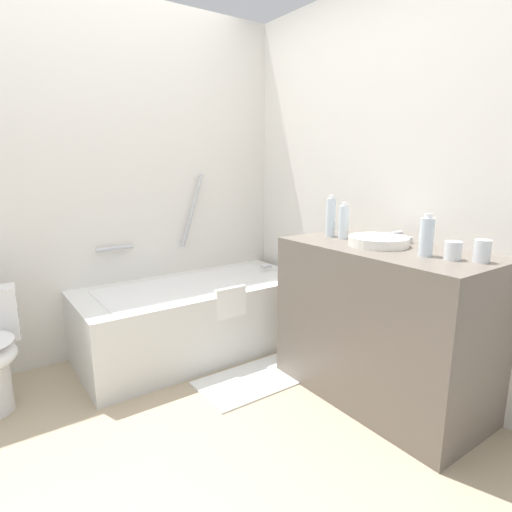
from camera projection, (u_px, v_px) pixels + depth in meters
name	position (u px, v px, depth m)	size (l,w,h in m)	color
ground_plane	(155.00, 447.00, 2.00)	(4.08, 4.08, 0.00)	tan
wall_back_tiled	(72.00, 183.00, 2.75)	(3.48, 0.10, 2.42)	silver
wall_right_mirror	(384.00, 184.00, 2.64)	(0.10, 2.82, 2.42)	silver
bathtub	(196.00, 315.00, 2.99)	(1.62, 0.74, 1.26)	silver
vanity_counter	(381.00, 324.00, 2.36)	(0.59, 1.16, 0.89)	#6B6056
sink_basin	(378.00, 241.00, 2.30)	(0.33, 0.33, 0.05)	white
sink_faucet	(400.00, 237.00, 2.41)	(0.10, 0.15, 0.07)	silver
water_bottle_0	(344.00, 222.00, 2.50)	(0.06, 0.06, 0.22)	silver
water_bottle_1	(427.00, 236.00, 2.02)	(0.07, 0.07, 0.21)	silver
water_bottle_2	(331.00, 217.00, 2.57)	(0.06, 0.06, 0.26)	silver
drinking_glass_0	(453.00, 251.00, 1.96)	(0.08, 0.08, 0.09)	white
drinking_glass_1	(482.00, 251.00, 1.90)	(0.07, 0.07, 0.10)	white
bath_mat	(253.00, 380.00, 2.61)	(0.69, 0.40, 0.01)	white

